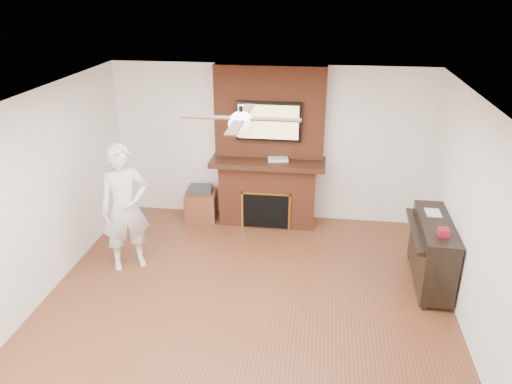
# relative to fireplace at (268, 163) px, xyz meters

# --- Properties ---
(room_shell) EXTENTS (5.36, 5.86, 2.86)m
(room_shell) POSITION_rel_fireplace_xyz_m (0.00, -2.55, 0.25)
(room_shell) COLOR #5A2F1A
(room_shell) RESTS_ON ground
(fireplace) EXTENTS (1.78, 0.64, 2.50)m
(fireplace) POSITION_rel_fireplace_xyz_m (0.00, 0.00, 0.00)
(fireplace) COLOR brown
(fireplace) RESTS_ON ground
(tv) EXTENTS (1.00, 0.08, 0.60)m
(tv) POSITION_rel_fireplace_xyz_m (0.00, -0.05, 0.68)
(tv) COLOR black
(tv) RESTS_ON fireplace
(ceiling_fan) EXTENTS (1.21, 1.21, 0.31)m
(ceiling_fan) POSITION_rel_fireplace_xyz_m (-0.00, -2.55, 1.34)
(ceiling_fan) COLOR black
(ceiling_fan) RESTS_ON room_shell
(person) EXTENTS (0.77, 0.70, 1.75)m
(person) POSITION_rel_fireplace_xyz_m (-1.72, -1.67, -0.12)
(person) COLOR silver
(person) RESTS_ON ground
(side_table) EXTENTS (0.53, 0.53, 0.56)m
(side_table) POSITION_rel_fireplace_xyz_m (-1.10, -0.07, -0.74)
(side_table) COLOR brown
(side_table) RESTS_ON ground
(piano) EXTENTS (0.53, 1.35, 0.96)m
(piano) POSITION_rel_fireplace_xyz_m (2.29, -1.53, -0.53)
(piano) COLOR black
(piano) RESTS_ON ground
(cable_box) EXTENTS (0.33, 0.23, 0.04)m
(cable_box) POSITION_rel_fireplace_xyz_m (0.16, -0.10, 0.11)
(cable_box) COLOR silver
(cable_box) RESTS_ON fireplace
(candle_green) EXTENTS (0.08, 0.08, 0.09)m
(candle_green) POSITION_rel_fireplace_xyz_m (-0.02, -0.21, -0.95)
(candle_green) COLOR #3F9039
(candle_green) RESTS_ON ground
(candle_cream) EXTENTS (0.08, 0.08, 0.10)m
(candle_cream) POSITION_rel_fireplace_xyz_m (0.01, -0.20, -0.94)
(candle_cream) COLOR beige
(candle_cream) RESTS_ON ground
(candle_blue) EXTENTS (0.06, 0.06, 0.09)m
(candle_blue) POSITION_rel_fireplace_xyz_m (0.27, -0.26, -0.95)
(candle_blue) COLOR teal
(candle_blue) RESTS_ON ground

